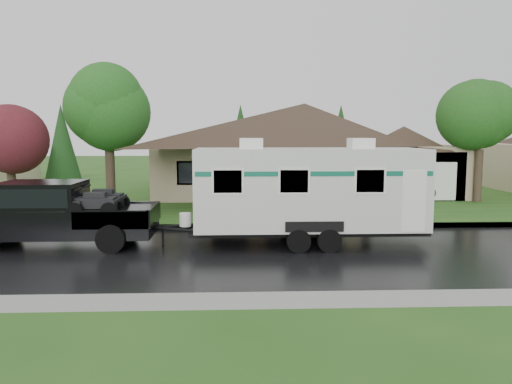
# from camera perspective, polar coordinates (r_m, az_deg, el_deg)

# --- Properties ---
(ground) EXTENTS (140.00, 140.00, 0.00)m
(ground) POSITION_cam_1_polar(r_m,az_deg,el_deg) (18.37, 5.14, -5.45)
(ground) COLOR #27561A
(ground) RESTS_ON ground
(road) EXTENTS (140.00, 8.00, 0.01)m
(road) POSITION_cam_1_polar(r_m,az_deg,el_deg) (16.43, 6.04, -6.89)
(road) COLOR black
(road) RESTS_ON ground
(curb) EXTENTS (140.00, 0.50, 0.15)m
(curb) POSITION_cam_1_polar(r_m,az_deg,el_deg) (20.54, 4.34, -3.93)
(curb) COLOR gray
(curb) RESTS_ON ground
(lawn) EXTENTS (140.00, 26.00, 0.15)m
(lawn) POSITION_cam_1_polar(r_m,az_deg,el_deg) (33.10, 1.81, 0.14)
(lawn) COLOR #27561A
(lawn) RESTS_ON ground
(house_main) EXTENTS (19.44, 10.80, 6.90)m
(house_main) POSITION_cam_1_polar(r_m,az_deg,el_deg) (31.98, 6.11, 6.19)
(house_main) COLOR tan
(house_main) RESTS_ON lawn
(tree_left_green) EXTENTS (4.30, 4.30, 7.12)m
(tree_left_green) POSITION_cam_1_polar(r_m,az_deg,el_deg) (25.73, -16.54, 9.18)
(tree_left_green) COLOR #382B1E
(tree_left_green) RESTS_ON lawn
(tree_red) EXTENTS (3.11, 3.11, 5.15)m
(tree_red) POSITION_cam_1_polar(r_m,az_deg,el_deg) (25.03, -26.39, 5.69)
(tree_red) COLOR #382B1E
(tree_red) RESTS_ON lawn
(tree_right_green) EXTENTS (3.93, 3.93, 6.51)m
(tree_right_green) POSITION_cam_1_polar(r_m,az_deg,el_deg) (29.70, 24.33, 7.68)
(tree_right_green) COLOR #382B1E
(tree_right_green) RESTS_ON lawn
(shrub_row) EXTENTS (13.60, 1.00, 1.00)m
(shrub_row) POSITION_cam_1_polar(r_m,az_deg,el_deg) (27.63, 6.80, -0.01)
(shrub_row) COLOR #143814
(shrub_row) RESTS_ON lawn
(pickup_truck) EXTENTS (6.69, 2.54, 2.23)m
(pickup_truck) POSITION_cam_1_polar(r_m,az_deg,el_deg) (18.43, -22.28, -2.11)
(pickup_truck) COLOR black
(pickup_truck) RESTS_ON ground
(travel_trailer) EXTENTS (8.25, 2.90, 3.70)m
(travel_trailer) POSITION_cam_1_polar(r_m,az_deg,el_deg) (17.39, 6.05, 0.41)
(travel_trailer) COLOR silver
(travel_trailer) RESTS_ON ground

